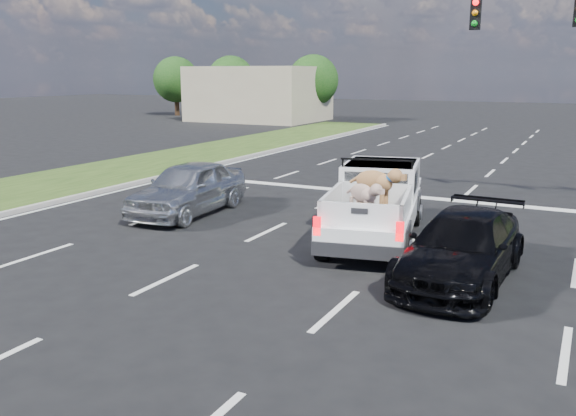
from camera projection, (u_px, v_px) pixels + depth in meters
name	position (u px, v px, depth m)	size (l,w,h in m)	color
ground	(245.00, 294.00, 10.89)	(160.00, 160.00, 0.00)	black
road_markings	(368.00, 218.00, 16.61)	(17.75, 60.00, 0.01)	silver
grass_median_left	(49.00, 185.00, 21.17)	(5.00, 60.00, 0.10)	#213D12
curb_left	(102.00, 191.00, 20.09)	(0.15, 60.00, 0.14)	#9B968E
building_left	(259.00, 94.00, 50.59)	(10.00, 8.00, 4.40)	tan
tree_far_a	(176.00, 80.00, 56.50)	(4.20, 4.20, 5.40)	#332114
tree_far_b	(231.00, 80.00, 53.86)	(4.20, 4.20, 5.40)	#332114
tree_far_c	(313.00, 80.00, 50.34)	(4.20, 4.20, 5.40)	#332114
pickup_truck	(376.00, 202.00, 14.39)	(2.80, 5.36, 1.91)	black
silver_sedan	(188.00, 188.00, 17.00)	(1.74, 4.32, 1.47)	#BABDC2
black_coupe	(462.00, 248.00, 11.49)	(1.80, 4.42, 1.28)	black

